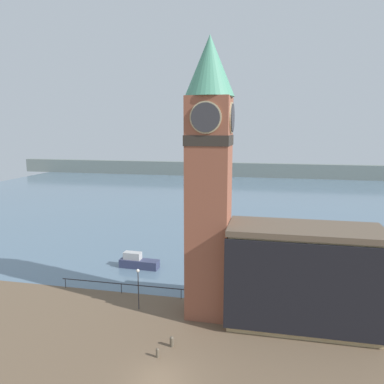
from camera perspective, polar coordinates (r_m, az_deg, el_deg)
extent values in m
plane|color=brown|center=(29.17, -4.97, -26.76)|extent=(160.00, 160.00, 0.00)
cube|color=slate|center=(97.07, 7.63, -0.66)|extent=(160.00, 120.00, 0.00)
cube|color=slate|center=(136.24, 8.97, 3.34)|extent=(180.00, 3.00, 5.00)
cube|color=#232328|center=(41.45, -10.74, -13.59)|extent=(13.67, 0.08, 0.08)
cylinder|color=#232328|center=(44.45, -18.72, -13.04)|extent=(0.07, 0.07, 1.05)
cylinder|color=#232328|center=(41.66, -10.72, -14.25)|extent=(0.07, 0.07, 1.05)
cylinder|color=#232328|center=(39.76, -1.67, -15.29)|extent=(0.07, 0.07, 1.05)
cube|color=brown|center=(33.96, 2.56, -2.76)|extent=(3.75, 3.75, 20.00)
cube|color=#2D2823|center=(33.18, 2.64, 7.90)|extent=(3.87, 3.87, 0.90)
cylinder|color=tan|center=(31.27, 2.08, 11.29)|extent=(2.66, 0.12, 2.66)
cylinder|color=#333338|center=(31.18, 2.05, 11.29)|extent=(2.42, 0.12, 2.42)
cylinder|color=tan|center=(32.91, 6.06, 11.16)|extent=(0.12, 2.66, 2.66)
cylinder|color=#333338|center=(32.90, 6.21, 11.16)|extent=(0.12, 2.42, 2.42)
cone|color=#4C9375|center=(33.57, 2.73, 18.66)|extent=(4.31, 4.31, 5.11)
cube|color=tan|center=(35.00, 16.51, -12.64)|extent=(12.67, 5.25, 8.51)
cube|color=brown|center=(33.58, 16.88, -5.49)|extent=(13.07, 5.65, 0.50)
cube|color=black|center=(32.39, 16.90, -14.20)|extent=(13.17, 0.30, 7.83)
cube|color=#333856|center=(48.25, -8.03, -10.76)|extent=(5.02, 1.71, 1.06)
cube|color=#B2B2B2|center=(48.26, -9.05, -9.55)|extent=(2.23, 1.13, 0.90)
cylinder|color=brown|center=(32.39, -3.10, -21.91)|extent=(0.33, 0.33, 0.70)
sphere|color=brown|center=(32.21, -3.10, -21.38)|extent=(0.34, 0.34, 0.34)
cylinder|color=brown|center=(31.26, -5.28, -23.30)|extent=(0.25, 0.25, 0.63)
sphere|color=brown|center=(31.09, -5.29, -22.82)|extent=(0.26, 0.26, 0.26)
cylinder|color=#2D2D33|center=(37.53, -8.16, -14.63)|extent=(0.10, 0.10, 3.83)
sphere|color=silver|center=(36.75, -8.24, -11.77)|extent=(0.32, 0.32, 0.32)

